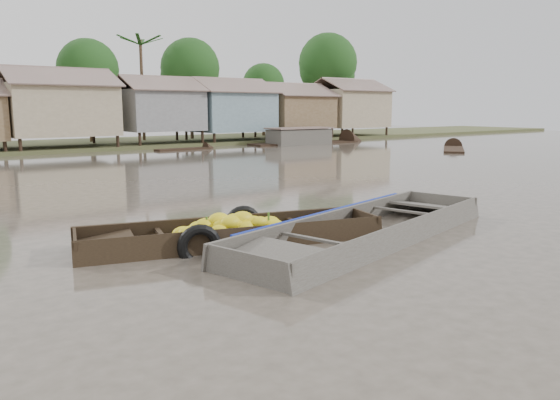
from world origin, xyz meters
TOP-DOWN VIEW (x-y plane):
  - ground at (0.00, 0.00)m, footprint 120.00×120.00m
  - riverbank at (3.03, 31.86)m, footprint 120.00×12.47m
  - banana_boat at (-1.79, 1.67)m, footprint 6.51×3.17m
  - viewer_boat at (0.85, 0.24)m, footprint 8.15×3.87m
  - distant_boats at (16.25, 24.09)m, footprint 46.04×15.28m

SIDE VIEW (x-z plane):
  - ground at x=0.00m, z-range 0.00..0.00m
  - viewer_boat at x=0.85m, z-range -0.25..0.39m
  - banana_boat at x=-1.79m, z-range -0.25..0.66m
  - distant_boats at x=16.25m, z-range -0.44..0.94m
  - riverbank at x=3.03m, z-range -2.04..8.18m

